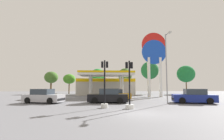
# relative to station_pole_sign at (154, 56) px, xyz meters

# --- Properties ---
(ground_plane) EXTENTS (90.00, 90.00, 0.00)m
(ground_plane) POSITION_rel_station_pole_sign_xyz_m (-6.38, -16.71, -7.25)
(ground_plane) COLOR slate
(ground_plane) RESTS_ON ground
(gas_station) EXTENTS (11.75, 13.44, 4.33)m
(gas_station) POSITION_rel_station_pole_sign_xyz_m (-8.53, 6.24, -5.24)
(gas_station) COLOR beige
(gas_station) RESTS_ON ground
(station_pole_sign) EXTENTS (4.38, 0.56, 11.44)m
(station_pole_sign) POSITION_rel_station_pole_sign_xyz_m (0.00, 0.00, 0.00)
(station_pole_sign) COLOR white
(station_pole_sign) RESTS_ON ground
(car_0) EXTENTS (4.76, 2.51, 1.63)m
(car_0) POSITION_rel_station_pole_sign_xyz_m (-8.42, -9.30, -6.51)
(car_0) COLOR black
(car_0) RESTS_ON ground
(car_1) EXTENTS (4.84, 2.93, 1.62)m
(car_1) POSITION_rel_station_pole_sign_xyz_m (1.28, -10.21, -6.51)
(car_1) COLOR black
(car_1) RESTS_ON ground
(car_2) EXTENTS (4.24, 2.19, 1.46)m
(car_2) POSITION_rel_station_pole_sign_xyz_m (-7.10, -4.89, -6.58)
(car_2) COLOR black
(car_2) RESTS_ON ground
(car_3) EXTENTS (4.81, 2.96, 1.61)m
(car_3) POSITION_rel_station_pole_sign_xyz_m (-15.89, -9.09, -6.52)
(car_3) COLOR black
(car_3) RESTS_ON ground
(car_4) EXTENTS (4.03, 1.93, 1.42)m
(car_4) POSITION_rel_station_pole_sign_xyz_m (-17.86, -4.39, -6.60)
(car_4) COLOR black
(car_4) RESTS_ON ground
(traffic_signal_0) EXTENTS (0.74, 0.74, 4.18)m
(traffic_signal_0) POSITION_rel_station_pole_sign_xyz_m (-6.72, -14.32, -5.88)
(traffic_signal_0) COLOR silver
(traffic_signal_0) RESTS_ON ground
(traffic_signal_1) EXTENTS (0.65, 0.68, 4.31)m
(traffic_signal_1) POSITION_rel_station_pole_sign_xyz_m (-8.89, -13.69, -5.65)
(traffic_signal_1) COLOR silver
(traffic_signal_1) RESTS_ON ground
(tree_0) EXTENTS (3.22, 3.22, 5.33)m
(tree_0) POSITION_rel_station_pole_sign_xyz_m (-21.61, 12.05, -3.34)
(tree_0) COLOR brown
(tree_0) RESTS_ON ground
(tree_1) EXTENTS (2.85, 2.85, 4.68)m
(tree_1) POSITION_rel_station_pole_sign_xyz_m (-17.13, 11.25, -3.74)
(tree_1) COLOR brown
(tree_1) RESTS_ON ground
(tree_2) EXTENTS (3.49, 3.49, 5.95)m
(tree_2) POSITION_rel_station_pole_sign_xyz_m (-10.40, 10.87, -3.03)
(tree_2) COLOR brown
(tree_2) RESTS_ON ground
(tree_3) EXTENTS (3.38, 3.38, 6.25)m
(tree_3) POSITION_rel_station_pole_sign_xyz_m (-3.64, 12.40, -2.74)
(tree_3) COLOR brown
(tree_3) RESTS_ON ground
(tree_4) EXTENTS (4.15, 4.15, 7.66)m
(tree_4) POSITION_rel_station_pole_sign_xyz_m (1.99, 10.10, -1.72)
(tree_4) COLOR brown
(tree_4) RESTS_ON ground
(tree_5) EXTENTS (4.18, 4.18, 6.81)m
(tree_5) POSITION_rel_station_pole_sign_xyz_m (10.98, 10.53, -2.48)
(tree_5) COLOR brown
(tree_5) RESTS_ON ground
(corner_streetlamp) EXTENTS (0.24, 1.48, 7.67)m
(corner_streetlamp) POSITION_rel_station_pole_sign_xyz_m (-2.12, -11.27, -2.69)
(corner_streetlamp) COLOR gray
(corner_streetlamp) RESTS_ON ground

